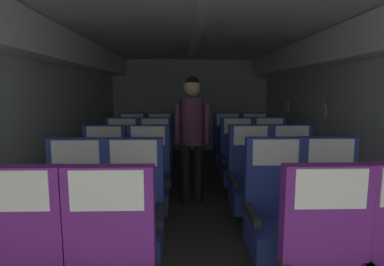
{
  "coord_description": "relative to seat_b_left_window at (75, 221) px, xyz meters",
  "views": [
    {
      "loc": [
        -0.17,
        0.15,
        1.41
      ],
      "look_at": [
        -0.05,
        4.28,
        0.83
      ],
      "focal_mm": 28.64,
      "sensor_mm": 36.0,
      "label": 1
    }
  ],
  "objects": [
    {
      "name": "seat_c_right_aisle",
      "position": [
        1.96,
        0.88,
        0.0
      ],
      "size": [
        0.47,
        0.47,
        1.05
      ],
      "color": "#38383D",
      "rests_on": "ground"
    },
    {
      "name": "seat_b_left_window",
      "position": [
        0.0,
        0.0,
        0.0
      ],
      "size": [
        0.47,
        0.47,
        1.05
      ],
      "color": "#38383D",
      "rests_on": "ground"
    },
    {
      "name": "seat_b_left_aisle",
      "position": [
        0.44,
        0.0,
        0.0
      ],
      "size": [
        0.47,
        0.47,
        1.05
      ],
      "color": "#38383D",
      "rests_on": "ground"
    },
    {
      "name": "seat_d_right_aisle",
      "position": [
        1.97,
        1.75,
        0.0
      ],
      "size": [
        0.47,
        0.47,
        1.05
      ],
      "color": "#38383D",
      "rests_on": "ground"
    },
    {
      "name": "fuselage_shell",
      "position": [
        0.98,
        1.59,
        1.13
      ],
      "size": [
        3.73,
        7.35,
        2.17
      ],
      "color": "silver",
      "rests_on": "ground"
    },
    {
      "name": "flight_attendant",
      "position": [
        0.92,
        1.54,
        0.53
      ],
      "size": [
        0.43,
        0.28,
        1.58
      ],
      "rotation": [
        0.0,
        0.0,
        3.1
      ],
      "color": "black",
      "rests_on": "ground"
    },
    {
      "name": "seat_d_left_aisle",
      "position": [
        0.44,
        1.76,
        0.0
      ],
      "size": [
        0.47,
        0.47,
        1.05
      ],
      "color": "#38383D",
      "rests_on": "ground"
    },
    {
      "name": "seat_c_left_aisle",
      "position": [
        0.44,
        0.89,
        0.0
      ],
      "size": [
        0.47,
        0.47,
        1.05
      ],
      "color": "#38383D",
      "rests_on": "ground"
    },
    {
      "name": "seat_e_right_aisle",
      "position": [
        1.97,
        2.62,
        0.0
      ],
      "size": [
        0.47,
        0.47,
        1.05
      ],
      "color": "#38383D",
      "rests_on": "ground"
    },
    {
      "name": "seat_c_right_window",
      "position": [
        1.52,
        0.87,
        0.0
      ],
      "size": [
        0.47,
        0.47,
        1.05
      ],
      "color": "#38383D",
      "rests_on": "ground"
    },
    {
      "name": "seat_d_left_window",
      "position": [
        0.01,
        1.76,
        0.0
      ],
      "size": [
        0.47,
        0.47,
        1.05
      ],
      "color": "#38383D",
      "rests_on": "ground"
    },
    {
      "name": "ground",
      "position": [
        0.98,
        1.31,
        -0.45
      ],
      "size": [
        3.85,
        7.7,
        0.02
      ],
      "primitive_type": "cube",
      "color": "#3D3833"
    },
    {
      "name": "seat_e_left_aisle",
      "position": [
        0.44,
        2.63,
        0.0
      ],
      "size": [
        0.47,
        0.47,
        1.05
      ],
      "color": "#38383D",
      "rests_on": "ground"
    },
    {
      "name": "seat_e_right_window",
      "position": [
        1.53,
        2.61,
        0.0
      ],
      "size": [
        0.47,
        0.47,
        1.05
      ],
      "color": "#38383D",
      "rests_on": "ground"
    },
    {
      "name": "seat_b_right_window",
      "position": [
        1.52,
        -0.0,
        0.0
      ],
      "size": [
        0.47,
        0.47,
        1.05
      ],
      "color": "#38383D",
      "rests_on": "ground"
    },
    {
      "name": "seat_d_right_window",
      "position": [
        1.53,
        1.74,
        0.0
      ],
      "size": [
        0.47,
        0.47,
        1.05
      ],
      "color": "#38383D",
      "rests_on": "ground"
    },
    {
      "name": "seat_e_left_window",
      "position": [
        -0.0,
        2.61,
        0.0
      ],
      "size": [
        0.47,
        0.47,
        1.05
      ],
      "color": "#38383D",
      "rests_on": "ground"
    },
    {
      "name": "seat_c_left_window",
      "position": [
        -0.01,
        0.88,
        0.0
      ],
      "size": [
        0.47,
        0.47,
        1.05
      ],
      "color": "#38383D",
      "rests_on": "ground"
    },
    {
      "name": "seat_b_right_aisle",
      "position": [
        1.96,
        0.01,
        0.0
      ],
      "size": [
        0.47,
        0.47,
        1.05
      ],
      "color": "#38383D",
      "rests_on": "ground"
    }
  ]
}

